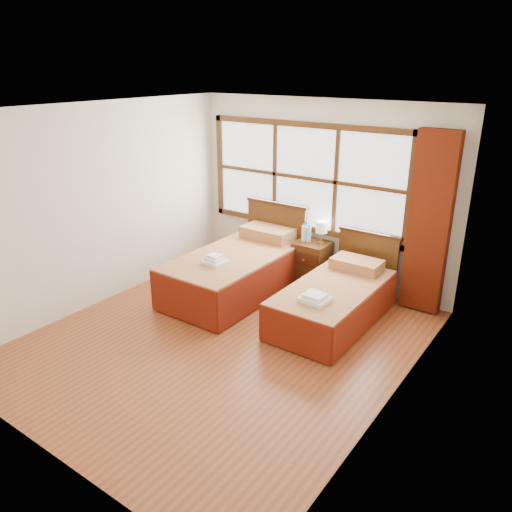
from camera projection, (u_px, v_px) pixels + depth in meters
The scene contains 15 objects.
floor at pixel (223, 340), 5.84m from camera, with size 4.50×4.50×0.00m, color brown.
ceiling at pixel (217, 109), 4.90m from camera, with size 4.50×4.50×0.00m, color white.
wall_back at pixel (321, 193), 7.08m from camera, with size 4.00×4.00×0.00m, color silver.
wall_left at pixel (101, 206), 6.45m from camera, with size 4.50×4.50×0.00m, color silver.
wall_right at pixel (401, 278), 4.29m from camera, with size 4.50×4.50×0.00m, color silver.
window at pixel (305, 178), 7.11m from camera, with size 3.16×0.06×1.56m.
curtain at pixel (429, 224), 6.15m from camera, with size 0.50×0.16×2.30m, color #5B1A09.
bed_left at pixel (239, 269), 6.99m from camera, with size 1.12×2.17×1.09m.
bed_right at pixel (335, 300), 6.20m from camera, with size 0.95×1.97×0.91m.
nightstand at pixel (311, 263), 7.22m from camera, with size 0.48×0.47×0.64m.
towels_left at pixel (215, 260), 6.49m from camera, with size 0.30×0.26×0.12m.
towels_right at pixel (315, 298), 5.67m from camera, with size 0.33×0.30×0.09m.
lamp at pixel (322, 228), 7.01m from camera, with size 0.16×0.16×0.32m.
bottle_near at pixel (304, 233), 7.12m from camera, with size 0.07×0.07×0.26m.
bottle_far at pixel (309, 234), 7.10m from camera, with size 0.07×0.07×0.25m.
Camera 1 is at (3.26, -3.92, 3.02)m, focal length 35.00 mm.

